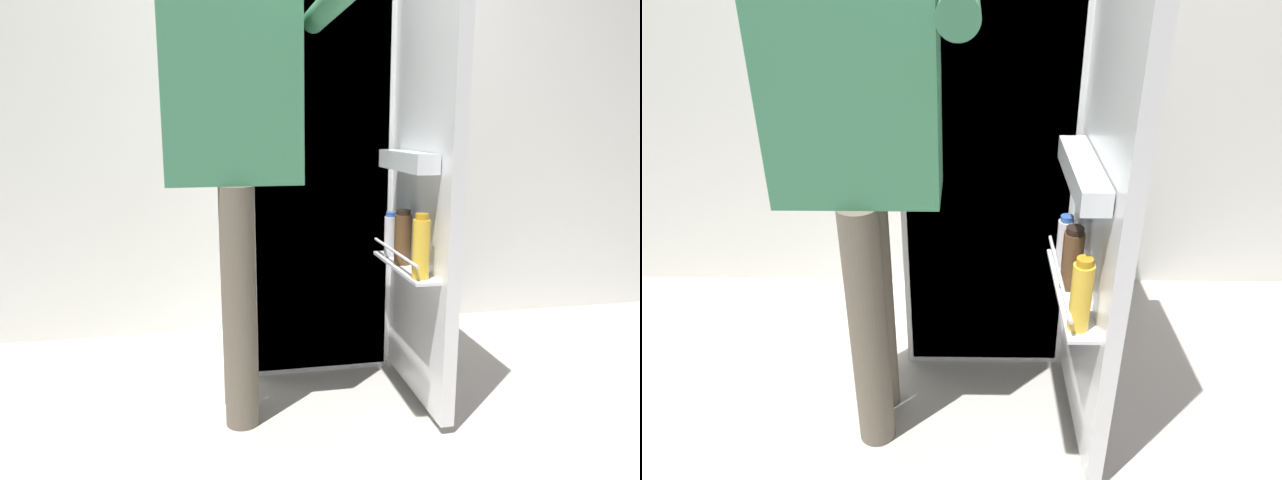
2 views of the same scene
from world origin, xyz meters
The scene contains 4 objects.
ground_plane centered at (0.00, 0.00, 0.00)m, with size 6.88×6.88×0.00m, color #B7B2A8.
kitchen_wall centered at (0.00, 0.91, 1.31)m, with size 4.40×0.10×2.63m, color silver.
refrigerator centered at (0.03, 0.51, 0.88)m, with size 0.66×1.22×1.76m.
person centered at (-0.36, -0.06, 1.06)m, with size 0.56×0.79×1.75m.
Camera 1 is at (-0.45, -2.05, 1.07)m, focal length 31.60 mm.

